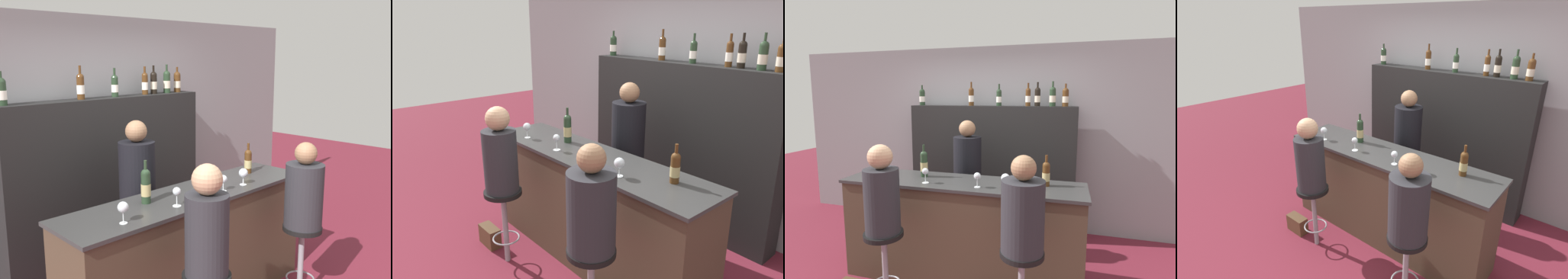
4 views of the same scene
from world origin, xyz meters
TOP-DOWN VIEW (x-y plane):
  - ground_plane at (0.00, 0.00)m, footprint 16.00×16.00m
  - wall_back at (0.00, 1.76)m, footprint 6.40×0.05m
  - bar_counter at (0.00, 0.27)m, footprint 2.44×0.59m
  - back_bar_cabinet at (0.00, 1.54)m, footprint 2.28×0.28m
  - wine_bottle_counter_0 at (-0.44, 0.35)m, footprint 0.08×0.08m
  - wine_bottle_counter_1 at (0.83, 0.35)m, footprint 0.07×0.07m
  - wine_bottle_backbar_0 at (-1.03, 1.54)m, footprint 0.08×0.08m
  - wine_bottle_backbar_1 at (-0.28, 1.54)m, footprint 0.07×0.07m
  - wine_bottle_backbar_2 at (0.11, 1.54)m, footprint 0.07×0.07m
  - wine_bottle_backbar_3 at (0.50, 1.54)m, footprint 0.07×0.07m
  - wine_bottle_backbar_4 at (0.62, 1.54)m, footprint 0.08×0.08m
  - wine_bottle_backbar_5 at (0.82, 1.54)m, footprint 0.08×0.08m
  - wine_bottle_backbar_6 at (0.98, 1.54)m, footprint 0.08×0.08m
  - wine_glass_0 at (-0.82, 0.13)m, footprint 0.08×0.08m
  - wine_glass_1 at (-0.32, 0.13)m, footprint 0.07×0.07m
  - wine_glass_2 at (0.22, 0.13)m, footprint 0.07×0.07m
  - wine_glass_3 at (0.48, 0.13)m, footprint 0.08×0.08m
  - bar_stool_left at (-0.49, -0.36)m, footprint 0.34×0.34m
  - guest_seated_left at (-0.49, -0.36)m, footprint 0.30×0.30m
  - bar_stool_right at (0.71, -0.36)m, footprint 0.34×0.34m
  - guest_seated_right at (0.71, -0.36)m, footprint 0.33×0.33m
  - bartender at (-0.13, 0.88)m, footprint 0.33×0.33m
  - handbag at (-0.84, -0.36)m, footprint 0.26×0.12m

SIDE VIEW (x-z plane):
  - ground_plane at x=0.00m, z-range 0.00..0.00m
  - handbag at x=-0.84m, z-range 0.00..0.20m
  - bar_counter at x=0.00m, z-range 0.00..1.05m
  - bar_stool_left at x=-0.49m, z-range 0.19..0.93m
  - bar_stool_right at x=0.71m, z-range 0.19..0.93m
  - bartender at x=-0.13m, z-range -0.06..1.56m
  - back_bar_cabinet at x=0.00m, z-range 0.00..1.77m
  - guest_seated_right at x=0.71m, z-range 0.68..1.42m
  - guest_seated_left at x=-0.49m, z-range 0.69..1.46m
  - wine_glass_2 at x=0.22m, z-range 1.08..1.22m
  - wine_glass_3 at x=0.48m, z-range 1.08..1.23m
  - wine_glass_1 at x=-0.32m, z-range 1.08..1.24m
  - wine_glass_0 at x=-0.82m, z-range 1.09..1.24m
  - wine_bottle_counter_1 at x=0.83m, z-range 1.02..1.32m
  - wine_bottle_counter_0 at x=-0.44m, z-range 1.02..1.36m
  - wall_back at x=0.00m, z-range 0.00..2.60m
  - wine_bottle_backbar_2 at x=0.11m, z-range 1.74..2.04m
  - wine_bottle_backbar_6 at x=0.98m, z-range 1.75..2.04m
  - wine_bottle_backbar_0 at x=-1.03m, z-range 1.75..2.04m
  - wine_bottle_backbar_3 at x=0.50m, z-range 1.74..2.05m
  - wine_bottle_backbar_4 at x=0.62m, z-range 1.74..2.05m
  - wine_bottle_backbar_5 at x=0.82m, z-range 1.74..2.06m
  - wine_bottle_backbar_1 at x=-0.28m, z-range 1.74..2.06m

